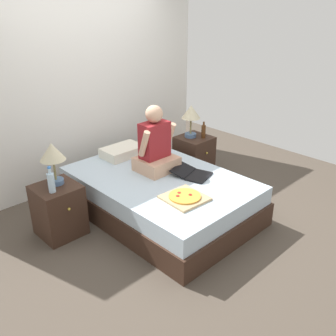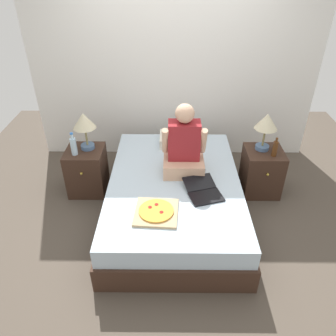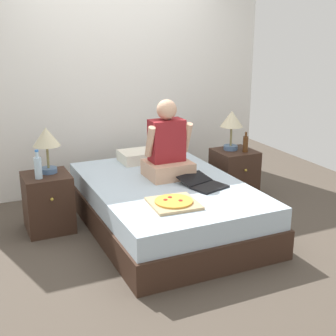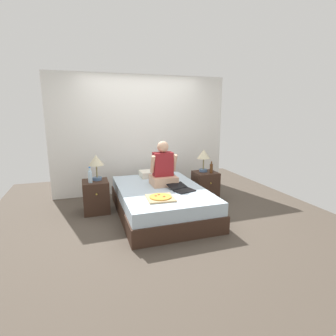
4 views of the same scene
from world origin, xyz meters
name	(u,v)px [view 1 (image 1 of 4)]	position (x,y,z in m)	size (l,w,h in m)	color
ground_plane	(160,212)	(0.00, 0.00, 0.00)	(5.77, 5.77, 0.00)	#4C4238
wall_back	(85,89)	(0.00, 1.43, 1.25)	(3.77, 0.12, 2.50)	silver
bed	(160,195)	(0.00, 0.00, 0.23)	(1.44, 2.14, 0.47)	#382319
nightstand_left	(59,210)	(-1.07, 0.44, 0.28)	(0.44, 0.47, 0.57)	#382319
lamp_on_left_nightstand	(52,155)	(-1.03, 0.49, 0.90)	(0.26, 0.26, 0.45)	#4C6B93
water_bottle	(51,182)	(-1.15, 0.35, 0.68)	(0.07, 0.07, 0.28)	silver
nightstand_right	(194,156)	(1.07, 0.44, 0.28)	(0.44, 0.47, 0.57)	#382319
lamp_on_right_nightstand	(191,114)	(1.04, 0.49, 0.90)	(0.26, 0.26, 0.45)	#4C6B93
beer_bottle	(204,131)	(1.14, 0.34, 0.67)	(0.06, 0.06, 0.23)	#512D14
pillow	(123,151)	(0.08, 0.79, 0.53)	(0.52, 0.34, 0.12)	silver
person_seated	(156,147)	(0.10, 0.18, 0.76)	(0.47, 0.40, 0.78)	tan
laptop	(194,174)	(0.29, -0.25, 0.49)	(0.42, 0.49, 0.07)	black
pizza_box	(185,197)	(-0.18, -0.55, 0.49)	(0.42, 0.42, 0.05)	tan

